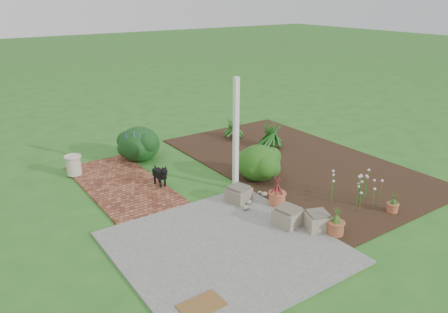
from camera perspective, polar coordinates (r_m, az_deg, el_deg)
ground at (r=9.51m, az=0.38°, el=-4.89°), size 80.00×80.00×0.00m
concrete_patio at (r=7.62m, az=0.20°, el=-11.74°), size 3.50×3.50×0.04m
brick_path at (r=10.21m, az=-13.22°, el=-3.51°), size 1.60×3.50×0.04m
garden_bed at (r=11.34m, az=9.32°, el=-0.77°), size 4.00×7.00×0.03m
veranda_post at (r=9.29m, az=1.56°, el=2.76°), size 0.10×0.10×2.50m
stone_trough_near at (r=8.24m, az=12.10°, el=-8.28°), size 0.54×0.54×0.28m
stone_trough_mid at (r=8.27m, az=8.36°, el=-7.85°), size 0.52×0.52×0.30m
stone_trough_far at (r=9.06m, az=1.93°, el=-5.00°), size 0.52×0.52×0.28m
coir_doormat at (r=6.38m, az=-2.93°, el=-18.82°), size 0.63×0.41×0.02m
black_dog at (r=9.81m, az=-8.30°, el=-2.24°), size 0.18×0.55×0.48m
cream_ceramic_urn at (r=10.92m, az=-19.05°, el=-1.10°), size 0.37×0.37×0.46m
evergreen_shrub at (r=10.06m, az=4.56°, el=-0.71°), size 1.11×1.11×0.84m
agapanthus_clump_back at (r=12.20m, az=6.17°, el=3.25°), size 1.07×1.07×0.90m
agapanthus_clump_front at (r=12.97m, az=1.25°, el=3.99°), size 0.88×0.88×0.71m
pink_flower_patch at (r=9.36m, az=16.58°, el=-3.87°), size 1.25×1.25×0.65m
terracotta_pot_bronze at (r=9.00m, az=6.96°, el=-5.46°), size 0.41×0.41×0.27m
terracotta_pot_small_left at (r=9.30m, az=21.15°, el=-6.22°), size 0.26×0.26×0.18m
terracotta_pot_small_right at (r=8.16m, az=14.37°, el=-9.01°), size 0.30×0.30×0.25m
purple_flowering_bush at (r=11.48m, az=-11.03°, el=1.71°), size 1.40×1.40×0.90m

